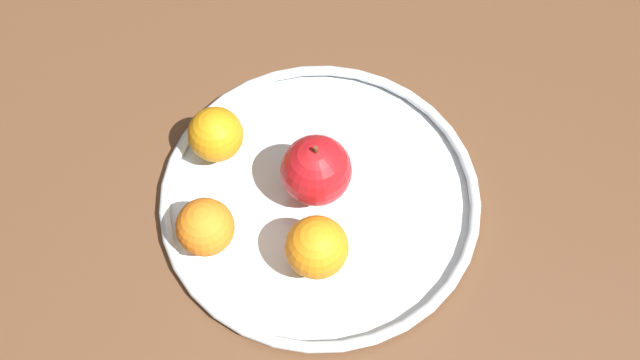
% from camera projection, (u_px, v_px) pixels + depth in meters
% --- Properties ---
extents(ground_plane, '(1.42, 1.42, 0.04)m').
position_uv_depth(ground_plane, '(320.00, 209.00, 0.88)').
color(ground_plane, brown).
extents(fruit_bowl, '(0.35, 0.35, 0.02)m').
position_uv_depth(fruit_bowl, '(320.00, 197.00, 0.85)').
color(fruit_bowl, silver).
rests_on(fruit_bowl, ground_plane).
extents(apple, '(0.08, 0.08, 0.08)m').
position_uv_depth(apple, '(314.00, 171.00, 0.81)').
color(apple, red).
rests_on(apple, fruit_bowl).
extents(orange_front_right, '(0.06, 0.06, 0.06)m').
position_uv_depth(orange_front_right, '(205.00, 227.00, 0.79)').
color(orange_front_right, orange).
rests_on(orange_front_right, fruit_bowl).
extents(orange_back_right, '(0.07, 0.07, 0.07)m').
position_uv_depth(orange_back_right, '(317.00, 247.00, 0.78)').
color(orange_back_right, orange).
rests_on(orange_back_right, fruit_bowl).
extents(orange_front_left, '(0.06, 0.06, 0.06)m').
position_uv_depth(orange_front_left, '(216.00, 134.00, 0.85)').
color(orange_front_left, orange).
rests_on(orange_front_left, fruit_bowl).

